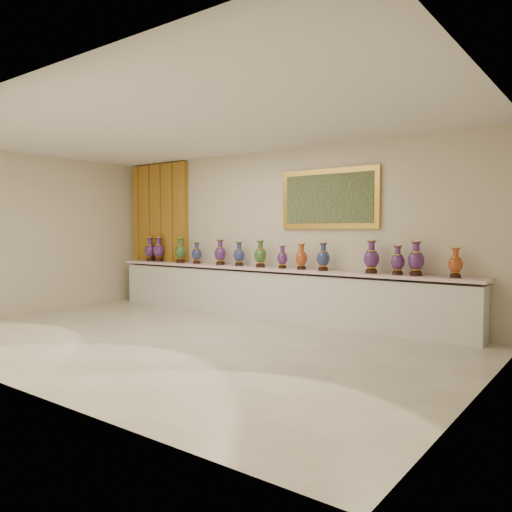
{
  "coord_description": "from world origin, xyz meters",
  "views": [
    {
      "loc": [
        5.1,
        -4.97,
        1.57
      ],
      "look_at": [
        0.12,
        1.7,
        1.13
      ],
      "focal_mm": 35.0,
      "sensor_mm": 36.0,
      "label": 1
    }
  ],
  "objects_px": {
    "counter": "(270,293)",
    "vase_0": "(150,250)",
    "vase_2": "(180,251)",
    "vase_1": "(159,250)"
  },
  "relations": [
    {
      "from": "counter",
      "to": "vase_1",
      "type": "height_order",
      "value": "vase_1"
    },
    {
      "from": "vase_1",
      "to": "counter",
      "type": "bearing_deg",
      "value": -0.23
    },
    {
      "from": "vase_0",
      "to": "vase_1",
      "type": "distance_m",
      "value": 0.24
    },
    {
      "from": "counter",
      "to": "vase_2",
      "type": "distance_m",
      "value": 2.31
    },
    {
      "from": "vase_0",
      "to": "vase_2",
      "type": "bearing_deg",
      "value": -1.31
    },
    {
      "from": "vase_2",
      "to": "counter",
      "type": "bearing_deg",
      "value": 0.87
    },
    {
      "from": "counter",
      "to": "vase_0",
      "type": "relative_size",
      "value": 14.38
    },
    {
      "from": "counter",
      "to": "vase_0",
      "type": "bearing_deg",
      "value": -179.78
    },
    {
      "from": "vase_0",
      "to": "vase_1",
      "type": "xyz_separation_m",
      "value": [
        0.24,
        0.02,
        0.0
      ]
    },
    {
      "from": "counter",
      "to": "vase_1",
      "type": "xyz_separation_m",
      "value": [
        -2.9,
        0.01,
        0.69
      ]
    }
  ]
}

